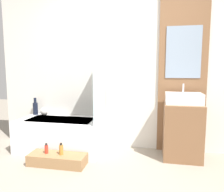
# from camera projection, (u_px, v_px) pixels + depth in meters

# --- Properties ---
(wall_tiled_back) EXTENTS (4.20, 0.06, 2.60)m
(wall_tiled_back) POSITION_uv_depth(u_px,v_px,m) (123.00, 68.00, 3.49)
(wall_tiled_back) COLOR silver
(wall_tiled_back) RESTS_ON ground_plane
(wall_wood_accent) EXTENTS (0.71, 0.04, 2.60)m
(wall_wood_accent) POSITION_uv_depth(u_px,v_px,m) (183.00, 66.00, 3.26)
(wall_wood_accent) COLOR brown
(wall_wood_accent) RESTS_ON ground_plane
(bathtub) EXTENTS (1.32, 0.67, 0.50)m
(bathtub) POSITION_uv_depth(u_px,v_px,m) (61.00, 135.00, 3.43)
(bathtub) COLOR white
(bathtub) RESTS_ON ground_plane
(glass_shower_screen) EXTENTS (0.01, 0.59, 1.09)m
(glass_shower_screen) POSITION_uv_depth(u_px,v_px,m) (99.00, 85.00, 3.19)
(glass_shower_screen) COLOR silver
(glass_shower_screen) RESTS_ON bathtub
(wooden_step_bench) EXTENTS (0.77, 0.28, 0.15)m
(wooden_step_bench) POSITION_uv_depth(u_px,v_px,m) (57.00, 159.00, 2.93)
(wooden_step_bench) COLOR #997047
(wooden_step_bench) RESTS_ON ground_plane
(vanity_cabinet) EXTENTS (0.52, 0.49, 0.79)m
(vanity_cabinet) POSITION_uv_depth(u_px,v_px,m) (182.00, 131.00, 3.12)
(vanity_cabinet) COLOR brown
(vanity_cabinet) RESTS_ON ground_plane
(sink) EXTENTS (0.50, 0.34, 0.28)m
(sink) POSITION_uv_depth(u_px,v_px,m) (184.00, 98.00, 3.06)
(sink) COLOR white
(sink) RESTS_ON vanity_cabinet
(vase_tall_dark) EXTENTS (0.08, 0.08, 0.29)m
(vase_tall_dark) POSITION_uv_depth(u_px,v_px,m) (35.00, 108.00, 3.73)
(vase_tall_dark) COLOR black
(vase_tall_dark) RESTS_ON bathtub
(vase_round_light) EXTENTS (0.14, 0.14, 0.14)m
(vase_round_light) POSITION_uv_depth(u_px,v_px,m) (44.00, 111.00, 3.67)
(vase_round_light) COLOR silver
(vase_round_light) RESTS_ON bathtub
(bottle_soap_primary) EXTENTS (0.05, 0.05, 0.14)m
(bottle_soap_primary) POSITION_uv_depth(u_px,v_px,m) (46.00, 149.00, 2.94)
(bottle_soap_primary) COLOR red
(bottle_soap_primary) RESTS_ON wooden_step_bench
(bottle_soap_secondary) EXTENTS (0.05, 0.05, 0.16)m
(bottle_soap_secondary) POSITION_uv_depth(u_px,v_px,m) (61.00, 149.00, 2.90)
(bottle_soap_secondary) COLOR #B2752D
(bottle_soap_secondary) RESTS_ON wooden_step_bench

